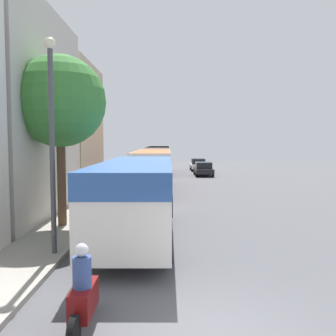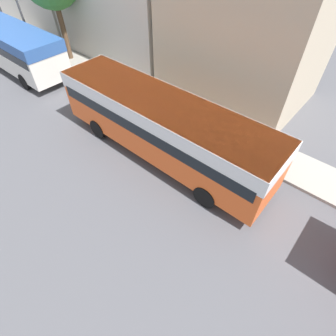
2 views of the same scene
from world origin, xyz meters
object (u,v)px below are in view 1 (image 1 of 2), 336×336
motorcycle_behind_lead (84,295)px  bus_third_in_line (159,156)px  bus_lead (138,188)px  pedestrian_near_curb (134,161)px  car_far_curb (205,169)px  bus_following (154,165)px  car_crossing (199,164)px

motorcycle_behind_lead → bus_third_in_line: bearing=89.1°
bus_lead → bus_third_in_line: 27.79m
pedestrian_near_curb → car_far_curb: bearing=-48.4°
bus_third_in_line → pedestrian_near_curb: bus_third_in_line is taller
car_far_curb → pedestrian_near_curb: 12.55m
bus_following → car_crossing: 19.33m
bus_following → bus_third_in_line: bus_third_in_line is taller
car_crossing → car_far_curb: car_crossing is taller
bus_following → motorcycle_behind_lead: 20.82m
pedestrian_near_curb → bus_third_in_line: bearing=-63.7°
bus_third_in_line → motorcycle_behind_lead: bus_third_in_line is taller
bus_lead → pedestrian_near_curb: size_ratio=5.37×
bus_third_in_line → bus_lead: bearing=-90.1°
bus_following → car_crossing: bearing=75.4°
bus_following → car_crossing: (4.87, 18.68, -1.13)m
bus_following → car_crossing: bus_following is taller
car_crossing → car_far_curb: (0.01, -7.09, -0.02)m
motorcycle_behind_lead → car_crossing: (5.38, 39.46, 0.09)m
bus_following → car_far_curb: (4.89, 11.59, -1.16)m
bus_lead → bus_third_in_line: size_ratio=0.94×
bus_third_in_line → motorcycle_behind_lead: size_ratio=4.69×
bus_following → bus_third_in_line: (0.03, 13.97, 0.05)m
car_crossing → pedestrian_near_curb: pedestrian_near_curb is taller
car_far_curb → bus_lead: bearing=-101.0°
bus_lead → pedestrian_near_curb: bearing=95.6°
motorcycle_behind_lead → car_crossing: motorcycle_behind_lead is taller
bus_lead → car_far_curb: bearing=79.0°
car_far_curb → car_crossing: bearing=90.1°
bus_third_in_line → car_crossing: size_ratio=2.39×
bus_following → car_far_curb: bearing=67.1°
bus_following → car_far_curb: bus_following is taller
bus_following → motorcycle_behind_lead: bearing=-91.4°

